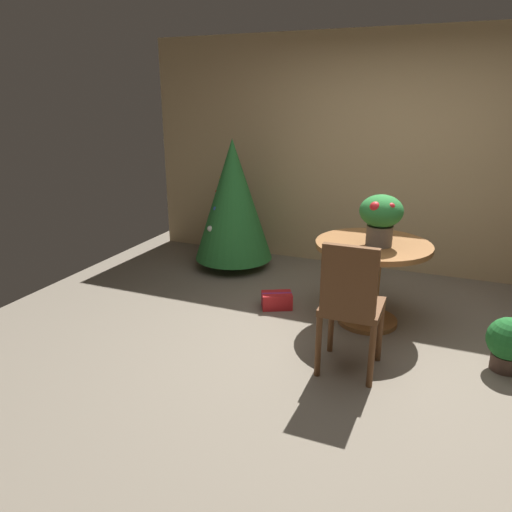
# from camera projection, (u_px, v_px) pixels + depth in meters

# --- Properties ---
(ground_plane) EXTENTS (6.60, 6.60, 0.00)m
(ground_plane) POSITION_uv_depth(u_px,v_px,m) (353.00, 357.00, 3.69)
(ground_plane) COLOR #756B5B
(back_wall_panel) EXTENTS (6.00, 0.10, 2.60)m
(back_wall_panel) POSITION_uv_depth(u_px,v_px,m) (401.00, 156.00, 5.21)
(back_wall_panel) COLOR tan
(back_wall_panel) RESTS_ON ground_plane
(round_dining_table) EXTENTS (0.98, 0.98, 0.74)m
(round_dining_table) POSITION_uv_depth(u_px,v_px,m) (372.00, 267.00, 4.09)
(round_dining_table) COLOR brown
(round_dining_table) RESTS_ON ground_plane
(flower_vase) EXTENTS (0.35, 0.35, 0.42)m
(flower_vase) POSITION_uv_depth(u_px,v_px,m) (381.00, 215.00, 3.88)
(flower_vase) COLOR #665B51
(flower_vase) RESTS_ON round_dining_table
(wooden_chair_near) EXTENTS (0.42, 0.42, 1.00)m
(wooden_chair_near) POSITION_uv_depth(u_px,v_px,m) (351.00, 302.00, 3.30)
(wooden_chair_near) COLOR brown
(wooden_chair_near) RESTS_ON ground_plane
(holiday_tree) EXTENTS (0.89, 0.89, 1.49)m
(holiday_tree) POSITION_uv_depth(u_px,v_px,m) (233.00, 200.00, 5.40)
(holiday_tree) COLOR brown
(holiday_tree) RESTS_ON ground_plane
(gift_box_red) EXTENTS (0.33, 0.29, 0.15)m
(gift_box_red) POSITION_uv_depth(u_px,v_px,m) (277.00, 300.00, 4.53)
(gift_box_red) COLOR red
(gift_box_red) RESTS_ON ground_plane
(potted_plant) EXTENTS (0.32, 0.32, 0.41)m
(potted_plant) POSITION_uv_depth(u_px,v_px,m) (509.00, 342.00, 3.46)
(potted_plant) COLOR #4C382D
(potted_plant) RESTS_ON ground_plane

